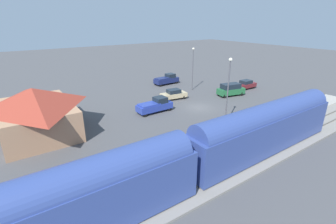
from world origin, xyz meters
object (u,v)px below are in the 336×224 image
at_px(passenger_train, 53,209).
at_px(pickup_navy, 167,79).
at_px(sedan_tan, 174,94).
at_px(sedan_maroon, 246,84).
at_px(pedestrian_waiting_far, 297,105).
at_px(light_pole_lot_center, 193,64).
at_px(pickup_blue, 155,105).
at_px(pedestrian_on_platform, 238,129).
at_px(suv_green, 231,89).
at_px(station_building, 36,111).
at_px(light_pole_near_platform, 228,85).

height_order(passenger_train, pickup_navy, passenger_train).
bearing_deg(sedan_tan, sedan_maroon, -99.94).
relative_size(pickup_navy, sedan_maroon, 1.21).
bearing_deg(pedestrian_waiting_far, light_pole_lot_center, 12.55).
distance_m(pickup_navy, pickup_blue, 16.76).
bearing_deg(pedestrian_waiting_far, passenger_train, 96.57).
height_order(sedan_tan, light_pole_lot_center, light_pole_lot_center).
relative_size(pedestrian_waiting_far, pickup_blue, 0.32).
relative_size(pedestrian_on_platform, pickup_navy, 0.31).
relative_size(suv_green, light_pole_lot_center, 0.64).
bearing_deg(pickup_navy, light_pole_lot_center, -167.31).
height_order(pickup_navy, sedan_tan, pickup_navy).
distance_m(pedestrian_on_platform, light_pole_lot_center, 21.69).
bearing_deg(pedestrian_waiting_far, sedan_maroon, -21.10).
height_order(passenger_train, station_building, station_building).
bearing_deg(passenger_train, sedan_tan, -49.31).
bearing_deg(passenger_train, pickup_blue, -46.29).
relative_size(pedestrian_waiting_far, pickup_navy, 0.31).
distance_m(passenger_train, suv_green, 36.20).
relative_size(station_building, pedestrian_waiting_far, 6.81).
bearing_deg(station_building, light_pole_near_platform, -119.16).
height_order(sedan_maroon, light_pole_near_platform, light_pole_near_platform).
xyz_separation_m(passenger_train, station_building, (18.00, -1.68, 0.09)).
distance_m(station_building, pickup_blue, 15.57).
distance_m(pickup_navy, sedan_maroon, 16.09).
height_order(suv_green, light_pole_lot_center, light_pole_lot_center).
height_order(passenger_train, light_pole_lot_center, light_pole_lot_center).
relative_size(pickup_navy, light_pole_lot_center, 0.68).
bearing_deg(pedestrian_on_platform, pedestrian_waiting_far, -87.69).
distance_m(pedestrian_on_platform, suv_green, 17.63).
height_order(suv_green, light_pole_near_platform, light_pole_near_platform).
xyz_separation_m(station_building, pickup_blue, (-1.72, -15.35, -1.92)).
relative_size(pedestrian_on_platform, pedestrian_waiting_far, 1.00).
relative_size(suv_green, sedan_maroon, 1.15).
bearing_deg(pickup_blue, pedestrian_on_platform, -167.28).
bearing_deg(passenger_train, station_building, -5.32).
bearing_deg(pickup_blue, pedestrian_waiting_far, -126.94).
xyz_separation_m(suv_green, sedan_tan, (4.18, 9.68, -0.27)).
xyz_separation_m(pickup_navy, sedan_maroon, (-12.03, -10.68, -0.15)).
xyz_separation_m(pedestrian_waiting_far, sedan_maroon, (13.13, -5.07, -0.40)).
xyz_separation_m(suv_green, pickup_blue, (0.72, 15.61, -0.12)).
relative_size(sedan_maroon, light_pole_lot_center, 0.56).
relative_size(passenger_train, pedestrian_on_platform, 34.73).
relative_size(passenger_train, station_building, 5.10).
bearing_deg(sedan_maroon, suv_green, 103.49).
bearing_deg(pedestrian_waiting_far, suv_green, 4.44).
height_order(station_building, pedestrian_on_platform, station_building).
height_order(station_building, sedan_maroon, station_building).
bearing_deg(pedestrian_on_platform, station_building, 51.22).
xyz_separation_m(pickup_blue, light_pole_lot_center, (6.19, -12.37, 4.02)).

